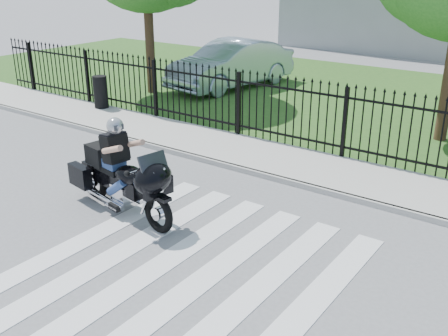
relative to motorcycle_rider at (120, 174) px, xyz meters
The scene contains 9 objects.
ground 2.62m from the motorcycle_rider, 23.70° to the right, with size 120.00×120.00×0.00m, color slate.
crosswalk 2.62m from the motorcycle_rider, 23.70° to the right, with size 5.00×5.50×0.01m, color silver, non-canonical shape.
sidewalk 4.66m from the motorcycle_rider, 60.17° to the left, with size 40.00×2.00×0.12m, color #ADAAA3.
curb 3.84m from the motorcycle_rider, 52.59° to the left, with size 40.00×0.12×0.12m, color #ADAAA3.
grass_strip 11.26m from the motorcycle_rider, 78.23° to the left, with size 40.00×12.00×0.02m, color #26501B.
iron_fence 5.50m from the motorcycle_rider, 65.36° to the left, with size 26.00×0.04×1.80m.
motorcycle_rider is the anchor object (origin of this frame).
parked_car 10.75m from the motorcycle_rider, 113.75° to the left, with size 1.82×5.23×1.72m, color #96AABD.
litter_bin 7.45m from the motorcycle_rider, 140.93° to the left, with size 0.45×0.45×1.01m, color black.
Camera 1 is at (4.57, -5.23, 4.49)m, focal length 42.00 mm.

